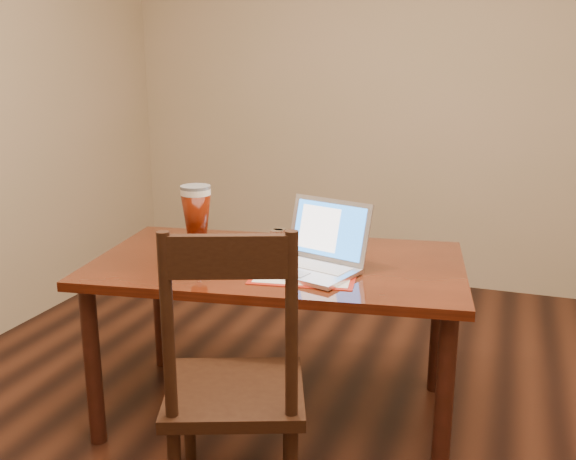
% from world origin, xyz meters
% --- Properties ---
extents(dining_table, '(1.61, 1.05, 1.03)m').
position_xyz_m(dining_table, '(-0.49, 0.54, 0.64)').
color(dining_table, '#541B0B').
rests_on(dining_table, ground).
extents(dining_chair, '(0.56, 0.55, 1.04)m').
position_xyz_m(dining_chair, '(-0.38, -0.12, 0.49)').
color(dining_chair, black).
rests_on(dining_chair, ground).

